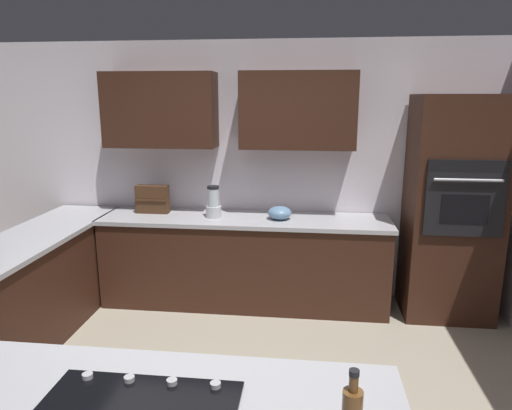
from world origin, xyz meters
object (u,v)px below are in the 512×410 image
Objects in this scene: wall_oven at (452,209)px; mixing_bowl at (280,213)px; spice_rack at (152,199)px; blender at (213,204)px.

mixing_bowl is (1.60, 0.02, -0.08)m from wall_oven.
blender is at bearing 171.11° from spice_rack.
wall_oven is at bearing 178.34° from spice_rack.
spice_rack is at bearing -4.47° from mixing_bowl.
mixing_bowl is at bearing 0.63° from wall_oven.
mixing_bowl is (-0.65, 0.00, -0.07)m from blender.
blender is (2.25, 0.02, -0.01)m from wall_oven.
blender is at bearing 0.45° from wall_oven.
wall_oven is 1.60m from mixing_bowl.
wall_oven is 9.08× the size of mixing_bowl.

